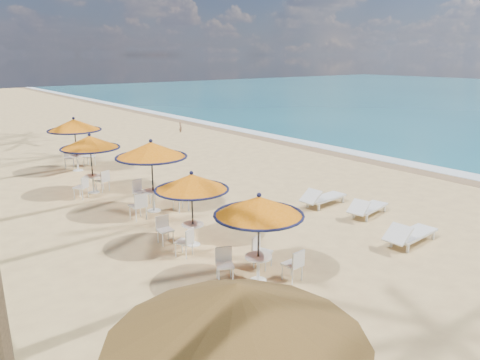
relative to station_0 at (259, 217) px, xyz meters
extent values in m
plane|color=tan|center=(5.04, -0.33, -1.67)|extent=(160.00, 160.00, 0.00)
cube|color=white|center=(14.34, 9.67, -1.67)|extent=(1.20, 140.00, 0.04)
cube|color=olive|center=(13.44, 9.67, -1.67)|extent=(1.40, 140.00, 0.02)
cylinder|color=black|center=(-0.03, -0.03, -0.58)|extent=(0.05, 0.05, 2.19)
cone|color=orange|center=(-0.03, -0.03, 0.28)|extent=(2.19, 2.19, 0.48)
torus|color=black|center=(-0.03, -0.03, 0.06)|extent=(2.19, 2.19, 0.07)
sphere|color=black|center=(-0.03, -0.03, 0.56)|extent=(0.11, 0.11, 0.11)
cylinder|color=silver|center=(-0.03, -0.03, -1.02)|extent=(0.67, 0.67, 0.04)
cylinder|color=silver|center=(-0.03, -0.03, -1.34)|extent=(0.08, 0.08, 0.67)
cylinder|color=black|center=(-0.09, 2.90, -0.59)|extent=(0.05, 0.05, 2.16)
cone|color=orange|center=(-0.09, 2.90, 0.25)|extent=(2.16, 2.16, 0.47)
torus|color=black|center=(-0.09, 2.90, 0.03)|extent=(2.16, 2.16, 0.07)
sphere|color=black|center=(-0.09, 2.90, 0.52)|extent=(0.11, 0.11, 0.11)
cylinder|color=silver|center=(-0.09, 2.90, -1.03)|extent=(0.66, 0.66, 0.04)
cylinder|color=silver|center=(-0.09, 2.90, -1.34)|extent=(0.08, 0.08, 0.66)
cylinder|color=black|center=(0.44, 6.39, -0.42)|extent=(0.05, 0.05, 2.51)
cone|color=orange|center=(0.44, 6.39, 0.57)|extent=(2.51, 2.51, 0.55)
torus|color=black|center=(0.44, 6.39, 0.32)|extent=(2.51, 2.51, 0.08)
sphere|color=black|center=(0.44, 6.39, 0.89)|extent=(0.13, 0.13, 0.13)
cylinder|color=silver|center=(0.44, 6.39, -0.93)|extent=(0.77, 0.77, 0.04)
cylinder|color=silver|center=(0.44, 6.39, -1.29)|extent=(0.09, 0.09, 0.77)
cylinder|color=black|center=(-0.41, 9.99, -0.50)|extent=(0.05, 0.05, 2.34)
cone|color=orange|center=(-0.41, 9.99, 0.41)|extent=(2.34, 2.34, 0.51)
torus|color=black|center=(-0.41, 9.99, 0.18)|extent=(2.34, 2.34, 0.07)
sphere|color=black|center=(-0.41, 9.99, 0.71)|extent=(0.12, 0.12, 0.12)
cylinder|color=silver|center=(-0.41, 9.99, -0.98)|extent=(0.71, 0.71, 0.04)
cylinder|color=silver|center=(-0.41, 9.99, -1.32)|extent=(0.08, 0.08, 0.71)
cylinder|color=black|center=(0.36, 14.10, -0.42)|extent=(0.05, 0.05, 2.50)
cone|color=orange|center=(0.36, 14.10, 0.56)|extent=(2.50, 2.50, 0.54)
torus|color=black|center=(0.36, 14.10, 0.31)|extent=(2.50, 2.50, 0.08)
sphere|color=black|center=(0.36, 14.10, 0.87)|extent=(0.13, 0.13, 0.13)
cylinder|color=silver|center=(0.36, 14.10, -0.93)|extent=(0.76, 0.76, 0.04)
cylinder|color=silver|center=(0.36, 14.10, -1.29)|extent=(0.09, 0.09, 0.76)
cube|color=silver|center=(5.15, -0.98, -1.38)|extent=(1.83, 0.77, 0.07)
cube|color=silver|center=(4.26, -1.04, -1.15)|extent=(0.64, 0.69, 0.44)
cube|color=silver|center=(5.15, -0.98, -1.55)|extent=(0.06, 0.06, 0.25)
cube|color=silver|center=(6.22, 1.41, -1.40)|extent=(1.74, 0.90, 0.07)
cube|color=silver|center=(5.40, 1.25, -1.18)|extent=(0.66, 0.70, 0.41)
cube|color=silver|center=(6.22, 1.41, -1.56)|extent=(0.06, 0.06, 0.23)
cube|color=silver|center=(5.85, 3.12, -1.39)|extent=(1.79, 0.77, 0.07)
cube|color=silver|center=(4.98, 3.05, -1.16)|extent=(0.63, 0.68, 0.43)
cube|color=silver|center=(5.85, 3.12, -1.55)|extent=(0.06, 0.06, 0.25)
cylinder|color=brown|center=(-2.61, -2.88, -0.71)|extent=(0.13, 0.13, 1.93)
cone|color=brown|center=(-3.62, -3.89, 0.58)|extent=(3.49, 3.49, 0.83)
imported|color=#855D43|center=(10.21, 21.08, -1.26)|extent=(0.24, 0.33, 0.82)
camera|label=1|loc=(-6.82, -8.12, 3.75)|focal=35.00mm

